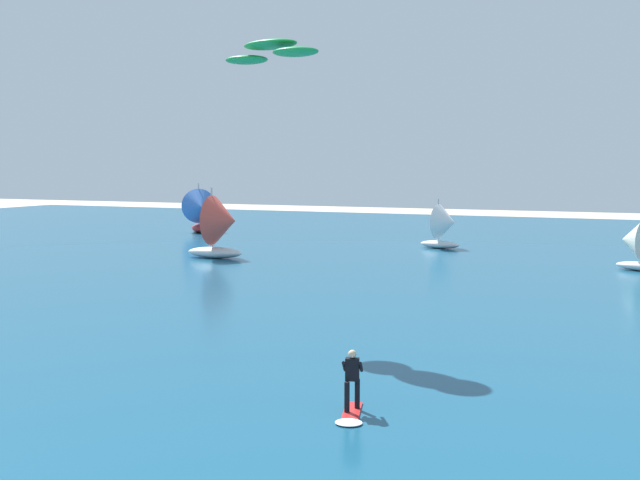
# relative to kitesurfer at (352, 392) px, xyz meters

# --- Properties ---
(ocean) EXTENTS (160.00, 90.00, 0.10)m
(ocean) POSITION_rel_kitesurfer_xyz_m (-2.56, 34.01, -0.65)
(ocean) COLOR navy
(ocean) RESTS_ON ground
(kitesurfer) EXTENTS (1.06, 2.03, 1.67)m
(kitesurfer) POSITION_rel_kitesurfer_xyz_m (0.00, 0.00, 0.00)
(kitesurfer) COLOR red
(kitesurfer) RESTS_ON ocean
(kite) EXTENTS (5.07, 3.37, 0.74)m
(kite) POSITION_rel_kitesurfer_xyz_m (-6.58, 8.59, 10.28)
(kite) COLOR #198C3F
(sailboat_center_horizon) EXTENTS (4.13, 4.25, 4.76)m
(sailboat_center_horizon) POSITION_rel_kitesurfer_xyz_m (-32.00, 44.18, 1.58)
(sailboat_center_horizon) COLOR maroon
(sailboat_center_horizon) RESTS_ON ocean
(sailboat_far_right) EXTENTS (4.23, 3.58, 4.95)m
(sailboat_far_right) POSITION_rel_kitesurfer_xyz_m (-19.82, 27.43, 1.66)
(sailboat_far_right) COLOR silver
(sailboat_far_right) RESTS_ON ocean
(sailboat_far_left) EXTENTS (3.46, 3.01, 3.91)m
(sailboat_far_left) POSITION_rel_kitesurfer_xyz_m (-6.85, 39.47, 1.19)
(sailboat_far_left) COLOR silver
(sailboat_far_left) RESTS_ON ocean
(sailboat_near_shore) EXTENTS (3.12, 2.78, 3.51)m
(sailboat_near_shore) POSITION_rel_kitesurfer_xyz_m (6.74, 32.19, 1.00)
(sailboat_near_shore) COLOR silver
(sailboat_near_shore) RESTS_ON ocean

